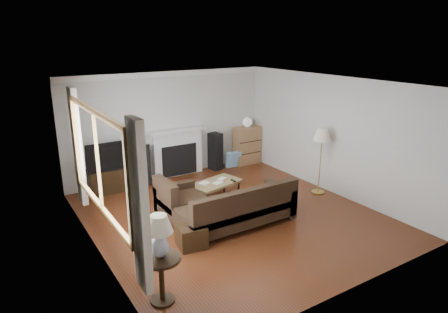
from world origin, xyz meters
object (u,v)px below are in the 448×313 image
sectional_sofa (236,207)px  tv_stand (112,179)px  bookshelf (247,145)px  side_table (162,279)px  coffee_table (216,191)px  floor_lamp (320,161)px

sectional_sofa → tv_stand: bearing=115.3°
bookshelf → tv_stand: bearing=-179.4°
tv_stand → bookshelf: (3.64, 0.04, 0.24)m
sectional_sofa → side_table: (-1.98, -1.26, -0.05)m
coffee_table → tv_stand: bearing=121.4°
bookshelf → side_table: (-4.26, -4.17, -0.17)m
tv_stand → coffee_table: size_ratio=0.98×
sectional_sofa → floor_lamp: bearing=8.7°
tv_stand → bookshelf: size_ratio=1.04×
coffee_table → side_table: 3.34m
tv_stand → side_table: size_ratio=1.59×
floor_lamp → bookshelf: bearing=92.4°
tv_stand → floor_lamp: bearing=-33.8°
bookshelf → floor_lamp: size_ratio=0.69×
coffee_table → floor_lamp: bearing=-34.1°
coffee_table → side_table: bearing=-145.7°
sectional_sofa → coffee_table: 1.23m
sectional_sofa → bookshelf: bearing=52.0°
sectional_sofa → side_table: sectional_sofa is taller
sectional_sofa → side_table: 2.35m
bookshelf → floor_lamp: floor_lamp is taller
coffee_table → side_table: side_table is taller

